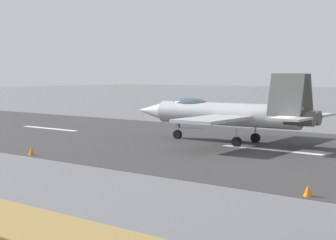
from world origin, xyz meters
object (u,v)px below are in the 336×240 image
(marker_cone_near, at_px, (308,191))
(marker_cone_mid, at_px, (31,151))
(crew_person, at_px, (178,119))
(fighter_jet, at_px, (227,113))

(marker_cone_near, xyz_separation_m, marker_cone_mid, (20.02, 0.00, 0.00))
(crew_person, bearing_deg, fighter_jet, 144.88)
(fighter_jet, distance_m, crew_person, 13.27)
(marker_cone_near, bearing_deg, marker_cone_mid, 0.00)
(marker_cone_near, bearing_deg, crew_person, -41.96)
(fighter_jet, bearing_deg, marker_cone_near, 133.34)
(fighter_jet, bearing_deg, marker_cone_mid, 63.79)
(crew_person, xyz_separation_m, marker_cone_near, (-23.93, 21.52, -0.58))
(crew_person, distance_m, marker_cone_near, 32.19)
(marker_cone_mid, bearing_deg, fighter_jet, -116.21)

